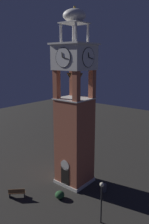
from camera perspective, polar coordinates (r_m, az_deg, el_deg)
The scene contains 6 objects.
ground at distance 26.98m, azimuth 0.00°, elevation -16.69°, with size 80.00×80.00×0.00m, color #2A2925.
clock_tower at distance 24.18m, azimuth -0.00°, elevation -1.30°, with size 3.72×3.72×18.19m.
park_bench at distance 24.83m, azimuth -13.98°, elevation -18.69°, with size 1.45×1.43×0.95m.
lamp_post at distance 20.10m, azimuth 6.66°, elevation -19.60°, with size 0.36×0.36×3.69m.
trash_bin at distance 25.28m, azimuth 7.27°, elevation -17.97°, with size 0.52×0.52×0.80m, color #4C4C51.
shrub_near_entry at distance 24.13m, azimuth -3.64°, elevation -19.64°, with size 0.92×0.92×0.73m, color #234C28.
Camera 1 is at (14.93, -18.05, 13.40)m, focal length 37.20 mm.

